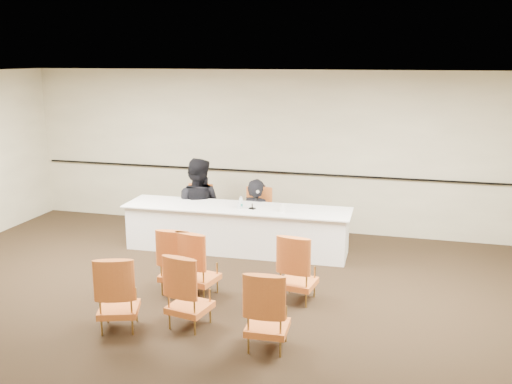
% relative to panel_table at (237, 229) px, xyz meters
% --- Properties ---
extents(floor, '(10.00, 10.00, 0.00)m').
position_rel_panel_table_xyz_m(floor, '(0.39, -2.51, -0.38)').
color(floor, black).
rests_on(floor, ground).
extents(ceiling, '(10.00, 10.00, 0.00)m').
position_rel_panel_table_xyz_m(ceiling, '(0.39, -2.51, 2.62)').
color(ceiling, silver).
rests_on(ceiling, ground).
extents(wall_back, '(10.00, 0.04, 3.00)m').
position_rel_panel_table_xyz_m(wall_back, '(0.39, 1.49, 1.12)').
color(wall_back, '#B6AE8F').
rests_on(wall_back, ground).
extents(wall_rail, '(9.80, 0.04, 0.03)m').
position_rel_panel_table_xyz_m(wall_rail, '(0.39, 1.45, 0.72)').
color(wall_rail, black).
rests_on(wall_rail, wall_back).
extents(panel_table, '(3.86, 0.98, 0.77)m').
position_rel_panel_table_xyz_m(panel_table, '(0.00, 0.00, 0.00)').
color(panel_table, white).
rests_on(panel_table, ground).
extents(panelist_main, '(0.72, 0.59, 1.71)m').
position_rel_panel_table_xyz_m(panelist_main, '(0.20, 0.57, -0.10)').
color(panelist_main, black).
rests_on(panelist_main, ground).
extents(panelist_main_chair, '(0.51, 0.51, 0.95)m').
position_rel_panel_table_xyz_m(panelist_main_chair, '(0.20, 0.57, 0.09)').
color(panelist_main_chair, '#C04E22').
rests_on(panelist_main_chair, ground).
extents(panelist_second, '(0.94, 0.73, 1.92)m').
position_rel_panel_table_xyz_m(panelist_second, '(-0.91, 0.54, 0.12)').
color(panelist_second, black).
rests_on(panelist_second, ground).
extents(panelist_second_chair, '(0.51, 0.51, 0.95)m').
position_rel_panel_table_xyz_m(panelist_second_chair, '(-0.91, 0.54, 0.09)').
color(panelist_second_chair, '#C04E22').
rests_on(panelist_second_chair, ground).
extents(papers, '(0.34, 0.28, 0.00)m').
position_rel_panel_table_xyz_m(papers, '(0.39, -0.04, 0.39)').
color(papers, white).
rests_on(papers, panel_table).
extents(microphone, '(0.17, 0.24, 0.30)m').
position_rel_panel_table_xyz_m(microphone, '(0.30, -0.08, 0.53)').
color(microphone, black).
rests_on(microphone, panel_table).
extents(water_bottle, '(0.06, 0.06, 0.20)m').
position_rel_panel_table_xyz_m(water_bottle, '(0.10, -0.06, 0.49)').
color(water_bottle, teal).
rests_on(water_bottle, panel_table).
extents(drinking_glass, '(0.08, 0.08, 0.10)m').
position_rel_panel_table_xyz_m(drinking_glass, '(0.07, -0.09, 0.43)').
color(drinking_glass, silver).
rests_on(drinking_glass, panel_table).
extents(coffee_cup, '(0.11, 0.11, 0.14)m').
position_rel_panel_table_xyz_m(coffee_cup, '(0.81, -0.11, 0.45)').
color(coffee_cup, white).
rests_on(coffee_cup, panel_table).
extents(aud_chair_front_left, '(0.53, 0.53, 0.95)m').
position_rel_panel_table_xyz_m(aud_chair_front_left, '(-0.28, -1.89, 0.09)').
color(aud_chair_front_left, '#C04E22').
rests_on(aud_chair_front_left, ground).
extents(aud_chair_front_mid, '(0.59, 0.59, 0.95)m').
position_rel_panel_table_xyz_m(aud_chair_front_mid, '(0.06, -1.94, 0.09)').
color(aud_chair_front_mid, '#C04E22').
rests_on(aud_chair_front_mid, ground).
extents(aud_chair_front_right, '(0.57, 0.57, 0.95)m').
position_rel_panel_table_xyz_m(aud_chair_front_right, '(1.40, -1.75, 0.09)').
color(aud_chair_front_right, '#C04E22').
rests_on(aud_chair_front_right, ground).
extents(aud_chair_back_left, '(0.63, 0.63, 0.95)m').
position_rel_panel_table_xyz_m(aud_chair_back_left, '(-0.53, -3.13, 0.09)').
color(aud_chair_back_left, '#C04E22').
rests_on(aud_chair_back_left, ground).
extents(aud_chair_back_mid, '(0.59, 0.59, 0.95)m').
position_rel_panel_table_xyz_m(aud_chair_back_mid, '(0.27, -2.84, 0.09)').
color(aud_chair_back_mid, '#C04E22').
rests_on(aud_chair_back_mid, ground).
extents(aud_chair_back_right, '(0.52, 0.52, 0.95)m').
position_rel_panel_table_xyz_m(aud_chair_back_right, '(1.32, -3.12, 0.09)').
color(aud_chair_back_right, '#C04E22').
rests_on(aud_chair_back_right, ground).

